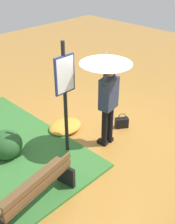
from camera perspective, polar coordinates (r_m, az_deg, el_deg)
The scene contains 7 objects.
ground_plane at distance 6.21m, azimuth 2.05°, elevation -5.37°, with size 18.00×18.00×0.00m, color #B27A33.
person_with_umbrella at distance 5.26m, azimuth 3.97°, elevation 7.04°, with size 0.96×0.96×2.04m.
info_sign_post at distance 5.10m, azimuth -4.55°, elevation 4.89°, with size 0.44×0.07×2.30m.
handbag at distance 6.56m, azimuth 6.90°, elevation -2.12°, with size 0.33×0.29×0.37m.
park_bench at distance 4.58m, azimuth -10.27°, elevation -15.11°, with size 1.40×0.59×0.75m.
shrub_cluster at distance 5.80m, azimuth -16.49°, elevation -6.56°, with size 0.70×0.64×0.57m.
leaf_pile_near_person at distance 6.47m, azimuth -4.53°, elevation -2.92°, with size 0.79×0.63×0.17m.
Camera 1 is at (3.74, 3.36, 3.65)m, focal length 45.36 mm.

